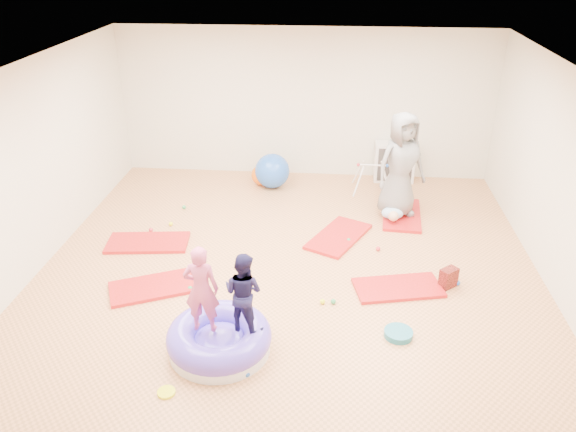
{
  "coord_description": "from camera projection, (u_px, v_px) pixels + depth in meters",
  "views": [
    {
      "loc": [
        0.57,
        -6.32,
        4.25
      ],
      "look_at": [
        0.0,
        0.3,
        0.9
      ],
      "focal_mm": 35.0,
      "sensor_mm": 36.0,
      "label": 1
    }
  ],
  "objects": [
    {
      "name": "room",
      "position": [
        286.0,
        191.0,
        6.95
      ],
      "size": [
        7.01,
        8.01,
        2.81
      ],
      "color": "tan",
      "rests_on": "ground"
    },
    {
      "name": "gym_mat_front_left",
      "position": [
        155.0,
        287.0,
        7.51
      ],
      "size": [
        1.32,
        1.03,
        0.05
      ],
      "primitive_type": "cube",
      "rotation": [
        0.0,
        0.0,
        0.43
      ],
      "color": "red",
      "rests_on": "ground"
    },
    {
      "name": "gym_mat_mid_left",
      "position": [
        148.0,
        243.0,
        8.58
      ],
      "size": [
        1.28,
        0.74,
        0.05
      ],
      "primitive_type": "cube",
      "rotation": [
        0.0,
        0.0,
        0.11
      ],
      "color": "red",
      "rests_on": "ground"
    },
    {
      "name": "gym_mat_center_back",
      "position": [
        339.0,
        237.0,
        8.75
      ],
      "size": [
        1.08,
        1.35,
        0.05
      ],
      "primitive_type": "cube",
      "rotation": [
        0.0,
        0.0,
        1.11
      ],
      "color": "red",
      "rests_on": "ground"
    },
    {
      "name": "gym_mat_right",
      "position": [
        398.0,
        288.0,
        7.49
      ],
      "size": [
        1.25,
        0.81,
        0.05
      ],
      "primitive_type": "cube",
      "rotation": [
        0.0,
        0.0,
        0.22
      ],
      "color": "red",
      "rests_on": "ground"
    },
    {
      "name": "gym_mat_rear_right",
      "position": [
        402.0,
        215.0,
        9.43
      ],
      "size": [
        0.71,
        1.27,
        0.05
      ],
      "primitive_type": "cube",
      "rotation": [
        0.0,
        0.0,
        1.49
      ],
      "color": "red",
      "rests_on": "ground"
    },
    {
      "name": "inflatable_cushion",
      "position": [
        219.0,
        339.0,
        6.35
      ],
      "size": [
        1.19,
        1.19,
        0.38
      ],
      "rotation": [
        0.0,
        0.0,
        -0.23
      ],
      "color": "silver",
      "rests_on": "ground"
    },
    {
      "name": "child_pink",
      "position": [
        201.0,
        285.0,
        6.02
      ],
      "size": [
        0.39,
        0.25,
        1.05
      ],
      "primitive_type": "imported",
      "rotation": [
        0.0,
        0.0,
        3.15
      ],
      "color": "#CA4D7B",
      "rests_on": "inflatable_cushion"
    },
    {
      "name": "child_navy",
      "position": [
        243.0,
        288.0,
        6.07
      ],
      "size": [
        0.57,
        0.51,
        0.95
      ],
      "primitive_type": "imported",
      "rotation": [
        0.0,
        0.0,
        2.74
      ],
      "color": "#17143E",
      "rests_on": "inflatable_cushion"
    },
    {
      "name": "adult_caregiver",
      "position": [
        401.0,
        165.0,
        9.03
      ],
      "size": [
        1.01,
        0.87,
        1.74
      ],
      "primitive_type": "imported",
      "rotation": [
        0.0,
        0.0,
        0.46
      ],
      "color": "slate",
      "rests_on": "gym_mat_rear_right"
    },
    {
      "name": "infant",
      "position": [
        393.0,
        214.0,
        9.16
      ],
      "size": [
        0.36,
        0.36,
        0.21
      ],
      "color": "#A4CDEE",
      "rests_on": "gym_mat_rear_right"
    },
    {
      "name": "ball_pit_balls",
      "position": [
        274.0,
        264.0,
        8.01
      ],
      "size": [
        4.66,
        4.04,
        0.07
      ],
      "color": "#329750",
      "rests_on": "ground"
    },
    {
      "name": "exercise_ball_blue",
      "position": [
        272.0,
        171.0,
        10.38
      ],
      "size": [
        0.64,
        0.64,
        0.64
      ],
      "primitive_type": "sphere",
      "color": "blue",
      "rests_on": "ground"
    },
    {
      "name": "exercise_ball_orange",
      "position": [
        262.0,
        175.0,
        10.54
      ],
      "size": [
        0.39,
        0.39,
        0.39
      ],
      "primitive_type": "sphere",
      "color": "#E55E0A",
      "rests_on": "ground"
    },
    {
      "name": "infant_play_gym",
      "position": [
        372.0,
        173.0,
        10.19
      ],
      "size": [
        0.7,
        0.66,
        0.53
      ],
      "rotation": [
        0.0,
        0.0,
        -0.21
      ],
      "color": "silver",
      "rests_on": "ground"
    },
    {
      "name": "cube_shelf",
      "position": [
        394.0,
        162.0,
        10.65
      ],
      "size": [
        0.75,
        0.37,
        0.75
      ],
      "color": "silver",
      "rests_on": "ground"
    },
    {
      "name": "balance_disc",
      "position": [
        398.0,
        334.0,
        6.61
      ],
      "size": [
        0.34,
        0.34,
        0.08
      ],
      "primitive_type": "cylinder",
      "color": "#1C6B81",
      "rests_on": "ground"
    },
    {
      "name": "backpack",
      "position": [
        448.0,
        278.0,
        7.5
      ],
      "size": [
        0.28,
        0.26,
        0.27
      ],
      "primitive_type": "cube",
      "rotation": [
        0.0,
        0.0,
        0.7
      ],
      "color": "#AA2A20",
      "rests_on": "ground"
    },
    {
      "name": "yellow_toy",
      "position": [
        166.0,
        392.0,
        5.79
      ],
      "size": [
        0.19,
        0.19,
        0.03
      ],
      "primitive_type": "cylinder",
      "color": "#EFFC11",
      "rests_on": "ground"
    }
  ]
}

